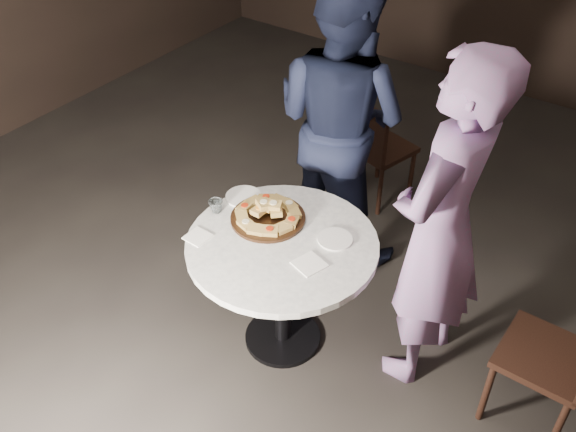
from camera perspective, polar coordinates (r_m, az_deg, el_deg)
The scene contains 13 objects.
floor at distance 3.73m, azimuth -1.51°, elevation -9.26°, with size 7.00×7.00×0.00m, color black.
table at distance 3.22m, azimuth -0.51°, elevation -4.10°, with size 1.12×1.12×0.71m.
serving_board at distance 3.26m, azimuth -1.79°, elevation -0.18°, with size 0.38×0.38×0.02m, color black.
focaccia_pile at distance 3.25m, azimuth -1.79°, elevation 0.34°, with size 0.34×0.34×0.09m.
plate_left at distance 3.42m, azimuth -3.97°, elevation 1.74°, with size 0.19×0.19×0.01m, color white.
plate_right at distance 3.15m, azimuth 4.20°, elevation -2.06°, with size 0.17×0.17×0.01m, color white.
water_glass at distance 3.32m, azimuth -6.42°, elevation 0.88°, with size 0.08×0.08×0.07m, color silver.
napkin_near at distance 3.19m, azimuth -8.03°, elevation -1.84°, with size 0.11×0.11×0.01m, color white.
napkin_far at distance 3.01m, azimuth 1.91°, elevation -4.29°, with size 0.13×0.13×0.01m, color white.
chair_far at distance 4.37m, azimuth 7.68°, elevation 6.31°, with size 0.46×0.47×0.79m.
chair_right at distance 3.19m, azimuth 23.64°, elevation -11.35°, with size 0.42×0.40×0.85m.
diner_navy at distance 3.75m, azimuth 4.66°, elevation 8.43°, with size 0.87×0.67×1.78m, color black.
diner_teal at distance 3.00m, azimuth 13.39°, elevation -1.16°, with size 0.65×0.43×1.79m, color slate.
Camera 1 is at (1.52, -1.98, 2.77)m, focal length 40.00 mm.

